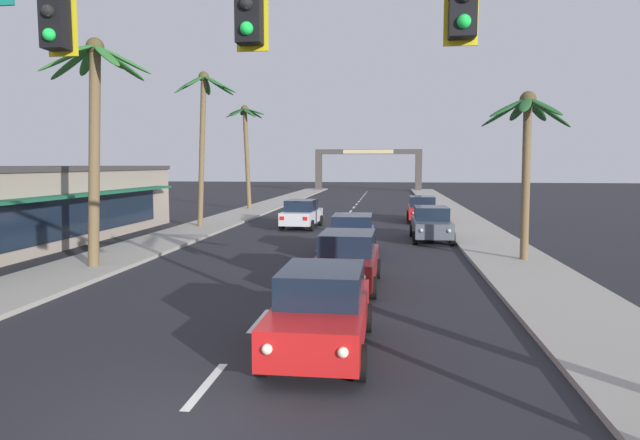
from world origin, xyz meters
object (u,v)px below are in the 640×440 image
sedan_lead_at_stop_bar (321,309)px  sedan_parked_mid_kerb (431,223)px  palm_left_farthest (246,135)px  palm_left_second (95,107)px  sedan_third_in_queue (347,259)px  palm_left_third (203,115)px  traffic_signal_mast (384,50)px  sedan_fifth_in_queue (352,235)px  town_gateway_arch (368,163)px  sedan_oncoming_far (302,214)px  sedan_parked_nearest_kerb (422,209)px  palm_right_second (527,135)px

sedan_lead_at_stop_bar → sedan_parked_mid_kerb: size_ratio=1.00×
palm_left_farthest → palm_left_second: bearing=-86.7°
sedan_third_in_queue → palm_left_third: palm_left_third is taller
traffic_signal_mast → palm_left_second: bearing=132.2°
sedan_fifth_in_queue → town_gateway_arch: 56.47m
sedan_third_in_queue → palm_left_second: bearing=169.9°
sedan_oncoming_far → town_gateway_arch: (2.07, 46.99, 3.07)m
traffic_signal_mast → sedan_third_in_queue: (-1.17, 9.53, -4.31)m
town_gateway_arch → sedan_third_in_queue: bearing=-88.3°
traffic_signal_mast → palm_left_third: palm_left_third is taller
sedan_parked_nearest_kerb → palm_right_second: bearing=-78.7°
sedan_third_in_queue → sedan_fifth_in_queue: size_ratio=1.00×
traffic_signal_mast → sedan_fifth_in_queue: size_ratio=2.41×
sedan_fifth_in_queue → sedan_oncoming_far: bearing=111.2°
sedan_parked_nearest_kerb → palm_right_second: size_ratio=0.69×
sedan_lead_at_stop_bar → sedan_third_in_queue: bearing=89.4°
sedan_third_in_queue → sedan_oncoming_far: same height
sedan_lead_at_stop_bar → sedan_oncoming_far: size_ratio=0.99×
sedan_oncoming_far → town_gateway_arch: town_gateway_arch is taller
traffic_signal_mast → palm_left_third: bearing=114.0°
sedan_oncoming_far → palm_right_second: 15.06m
palm_left_farthest → sedan_fifth_in_queue: bearing=-64.7°
sedan_oncoming_far → palm_left_third: size_ratio=0.50×
town_gateway_arch → palm_right_second: bearing=-81.9°
sedan_parked_nearest_kerb → palm_right_second: palm_right_second is taller
palm_left_second → palm_right_second: bearing=12.3°
sedan_oncoming_far → palm_left_second: palm_left_second is taller
sedan_lead_at_stop_bar → town_gateway_arch: size_ratio=0.29×
sedan_oncoming_far → palm_left_farthest: bearing=118.4°
sedan_lead_at_stop_bar → palm_left_farthest: (-10.34, 33.23, 5.26)m
sedan_fifth_in_queue → palm_right_second: bearing=-8.4°
traffic_signal_mast → palm_left_second: size_ratio=1.33×
sedan_fifth_in_queue → palm_right_second: palm_right_second is taller
palm_left_third → palm_left_farthest: 12.94m
sedan_parked_nearest_kerb → palm_left_farthest: (-13.80, 7.73, 5.26)m
traffic_signal_mast → sedan_lead_at_stop_bar: (-1.23, 3.64, -4.31)m
sedan_lead_at_stop_bar → traffic_signal_mast: bearing=-71.3°
sedan_lead_at_stop_bar → palm_left_farthest: 35.20m
sedan_third_in_queue → town_gateway_arch: town_gateway_arch is taller
palm_left_farthest → sedan_third_in_queue: bearing=-69.2°
sedan_third_in_queue → palm_right_second: 8.95m
sedan_lead_at_stop_bar → palm_left_second: palm_left_second is taller
palm_left_second → palm_left_third: palm_left_third is taller
sedan_oncoming_far → sedan_parked_mid_kerb: (7.20, -4.51, 0.00)m
sedan_parked_nearest_kerb → traffic_signal_mast: bearing=-94.4°
sedan_parked_nearest_kerb → palm_left_second: bearing=-124.4°
sedan_parked_nearest_kerb → palm_left_farthest: palm_left_farthest is taller
sedan_oncoming_far → palm_right_second: bearing=-45.4°
sedan_third_in_queue → traffic_signal_mast: bearing=-83.0°
town_gateway_arch → sedan_parked_nearest_kerb: bearing=-83.0°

